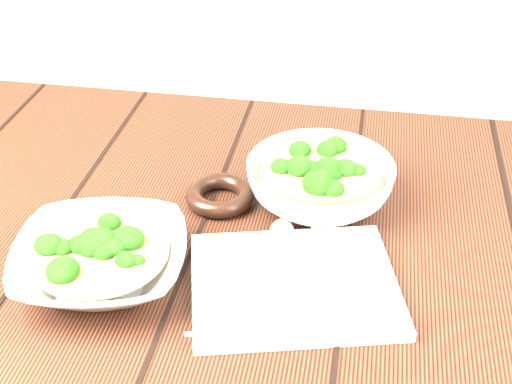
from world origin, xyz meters
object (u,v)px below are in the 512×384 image
object	(u,v)px
soup_bowl_back	(320,182)
trivet	(220,195)
napkin	(294,284)
soup_bowl_front	(101,260)
table	(217,299)

from	to	relation	value
soup_bowl_back	trivet	size ratio (longest dim) A/B	2.57
napkin	soup_bowl_front	bearing A→B (deg)	170.65
table	soup_bowl_front	bearing A→B (deg)	-134.85
soup_bowl_front	soup_bowl_back	bearing A→B (deg)	40.56
napkin	table	bearing A→B (deg)	127.58
trivet	soup_bowl_back	bearing A→B (deg)	9.72
table	trivet	size ratio (longest dim) A/B	12.11
soup_bowl_front	soup_bowl_back	distance (m)	0.32
trivet	napkin	bearing A→B (deg)	-52.26
soup_bowl_front	soup_bowl_back	size ratio (longest dim) A/B	0.96
trivet	napkin	xyz separation A→B (m)	(0.13, -0.16, -0.01)
table	napkin	xyz separation A→B (m)	(0.12, -0.09, 0.13)
soup_bowl_front	napkin	world-z (taller)	soup_bowl_front
table	soup_bowl_front	distance (m)	0.22
soup_bowl_back	napkin	bearing A→B (deg)	-93.37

